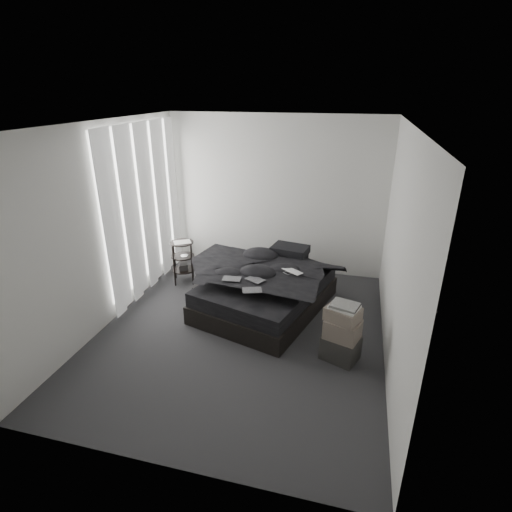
% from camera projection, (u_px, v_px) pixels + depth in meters
% --- Properties ---
extents(floor, '(3.60, 4.20, 0.01)m').
position_uv_depth(floor, '(241.00, 331.00, 5.24)').
color(floor, '#2D2D2F').
rests_on(floor, ground).
extents(ceiling, '(3.60, 4.20, 0.01)m').
position_uv_depth(ceiling, '(237.00, 124.00, 4.22)').
color(ceiling, white).
rests_on(ceiling, ground).
extents(wall_back, '(3.60, 0.01, 2.60)m').
position_uv_depth(wall_back, '(276.00, 196.00, 6.60)').
color(wall_back, silver).
rests_on(wall_back, ground).
extents(wall_front, '(3.60, 0.01, 2.60)m').
position_uv_depth(wall_front, '(155.00, 338.00, 2.86)').
color(wall_front, silver).
rests_on(wall_front, ground).
extents(wall_left, '(0.01, 4.20, 2.60)m').
position_uv_depth(wall_left, '(106.00, 227.00, 5.14)').
color(wall_left, silver).
rests_on(wall_left, ground).
extents(wall_right, '(0.01, 4.20, 2.60)m').
position_uv_depth(wall_right, '(398.00, 253.00, 4.32)').
color(wall_right, silver).
rests_on(wall_right, ground).
extents(window_left, '(0.02, 2.00, 2.30)m').
position_uv_depth(window_left, '(142.00, 205.00, 5.92)').
color(window_left, white).
rests_on(window_left, wall_left).
extents(curtain_left, '(0.06, 2.12, 2.48)m').
position_uv_depth(curtain_left, '(145.00, 209.00, 5.94)').
color(curtain_left, white).
rests_on(curtain_left, wall_left).
extents(bed, '(1.92, 2.24, 0.26)m').
position_uv_depth(bed, '(266.00, 299.00, 5.76)').
color(bed, black).
rests_on(bed, floor).
extents(mattress, '(1.85, 2.17, 0.20)m').
position_uv_depth(mattress, '(266.00, 285.00, 5.67)').
color(mattress, black).
rests_on(mattress, bed).
extents(duvet, '(1.81, 1.96, 0.22)m').
position_uv_depth(duvet, '(264.00, 273.00, 5.55)').
color(duvet, black).
rests_on(duvet, mattress).
extents(pillow_lower, '(0.66, 0.53, 0.13)m').
position_uv_depth(pillow_lower, '(287.00, 256.00, 6.22)').
color(pillow_lower, black).
rests_on(pillow_lower, mattress).
extents(pillow_upper, '(0.60, 0.46, 0.12)m').
position_uv_depth(pillow_upper, '(290.00, 250.00, 6.12)').
color(pillow_upper, black).
rests_on(pillow_upper, pillow_lower).
extents(laptop, '(0.36, 0.33, 0.02)m').
position_uv_depth(laptop, '(290.00, 268.00, 5.41)').
color(laptop, silver).
rests_on(laptop, duvet).
extents(comic_a, '(0.26, 0.18, 0.01)m').
position_uv_depth(comic_a, '(232.00, 274.00, 5.25)').
color(comic_a, black).
rests_on(comic_a, duvet).
extents(comic_b, '(0.29, 0.25, 0.01)m').
position_uv_depth(comic_b, '(255.00, 274.00, 5.23)').
color(comic_b, black).
rests_on(comic_b, duvet).
extents(comic_c, '(0.28, 0.23, 0.01)m').
position_uv_depth(comic_c, '(252.00, 284.00, 4.95)').
color(comic_c, black).
rests_on(comic_c, duvet).
extents(side_stand, '(0.49, 0.49, 0.68)m').
position_uv_depth(side_stand, '(183.00, 262.00, 6.47)').
color(side_stand, black).
rests_on(side_stand, floor).
extents(papers, '(0.33, 0.31, 0.01)m').
position_uv_depth(papers, '(182.00, 242.00, 6.32)').
color(papers, white).
rests_on(papers, side_stand).
extents(floor_books, '(0.16, 0.20, 0.13)m').
position_uv_depth(floor_books, '(198.00, 291.00, 6.16)').
color(floor_books, black).
rests_on(floor_books, floor).
extents(box_lower, '(0.49, 0.44, 0.30)m').
position_uv_depth(box_lower, '(340.00, 348.00, 4.67)').
color(box_lower, '#242424').
rests_on(box_lower, floor).
extents(box_mid, '(0.45, 0.40, 0.23)m').
position_uv_depth(box_mid, '(343.00, 329.00, 4.55)').
color(box_mid, '#675C51').
rests_on(box_mid, box_lower).
extents(box_upper, '(0.45, 0.41, 0.16)m').
position_uv_depth(box_upper, '(343.00, 314.00, 4.49)').
color(box_upper, '#675C51').
rests_on(box_upper, box_mid).
extents(art_book_white, '(0.37, 0.34, 0.03)m').
position_uv_depth(art_book_white, '(344.00, 307.00, 4.45)').
color(art_book_white, silver).
rests_on(art_book_white, box_upper).
extents(art_book_snake, '(0.35, 0.31, 0.03)m').
position_uv_depth(art_book_snake, '(345.00, 305.00, 4.43)').
color(art_book_snake, silver).
rests_on(art_book_snake, art_book_white).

